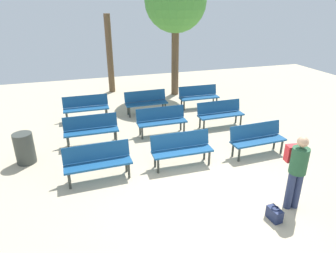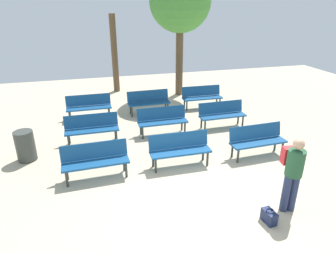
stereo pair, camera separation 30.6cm
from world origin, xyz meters
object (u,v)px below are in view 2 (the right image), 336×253
at_px(bench_r2_c1, 149,101).
at_px(bench_r2_c2, 202,96).
at_px(bench_r0_c1, 180,148).
at_px(visitor_with_backpack, 293,170).
at_px(bench_r0_c0, 95,159).
at_px(bench_r1_c1, 162,119).
at_px(bench_r1_c0, 92,127).
at_px(bench_r1_c2, 222,113).
at_px(tree_0, 180,2).
at_px(handbag, 269,216).
at_px(bench_r2_c0, 89,105).
at_px(trash_bin, 25,146).
at_px(bench_r0_c2, 257,139).
at_px(tree_1, 115,54).

bearing_deg(bench_r2_c1, bench_r2_c2, 0.63).
xyz_separation_m(bench_r0_c1, visitor_with_backpack, (1.63, -2.33, 0.43)).
xyz_separation_m(bench_r0_c0, bench_r1_c1, (2.21, 2.10, 0.00)).
xyz_separation_m(bench_r0_c0, bench_r1_c0, (-0.01, 2.04, 0.00)).
relative_size(bench_r0_c1, bench_r2_c1, 1.00).
height_order(bench_r1_c0, bench_r1_c2, same).
distance_m(bench_r1_c1, tree_0, 5.68).
bearing_deg(bench_r1_c2, handbag, -104.40).
xyz_separation_m(bench_r0_c0, bench_r2_c0, (-0.05, 4.14, 0.00)).
xyz_separation_m(bench_r0_c0, trash_bin, (-1.80, 1.38, -0.08)).
xyz_separation_m(bench_r0_c2, bench_r2_c0, (-4.44, 4.16, 0.00)).
height_order(handbag, trash_bin, trash_bin).
bearing_deg(bench_r0_c2, trash_bin, 164.98).
bearing_deg(bench_r1_c0, bench_r0_c1, -42.74).
relative_size(bench_r0_c0, tree_0, 0.30).
distance_m(bench_r1_c2, handbag, 4.84).
xyz_separation_m(bench_r2_c0, tree_0, (4.09, 2.07, 3.47)).
relative_size(bench_r1_c2, tree_1, 0.46).
relative_size(bench_r2_c0, tree_0, 0.30).
distance_m(bench_r1_c2, trash_bin, 6.15).
distance_m(bench_r2_c0, bench_r2_c1, 2.23).
height_order(bench_r1_c2, trash_bin, bench_r1_c2).
xyz_separation_m(bench_r0_c2, trash_bin, (-6.19, 1.41, -0.08)).
distance_m(bench_r2_c1, tree_1, 3.73).
relative_size(bench_r0_c0, handbag, 4.84).
bearing_deg(tree_1, bench_r0_c2, -67.77).
height_order(bench_r0_c0, tree_0, tree_0).
distance_m(bench_r0_c1, bench_r1_c1, 2.08).
relative_size(bench_r0_c2, tree_1, 0.46).
bearing_deg(tree_0, bench_r1_c0, -134.25).
distance_m(bench_r2_c1, handbag, 6.77).
bearing_deg(bench_r1_c1, bench_r0_c0, -136.65).
height_order(bench_r2_c0, visitor_with_backpack, visitor_with_backpack).
distance_m(tree_1, handbag, 10.39).
bearing_deg(bench_r1_c0, bench_r2_c1, 43.48).
relative_size(bench_r0_c0, visitor_with_backpack, 0.98).
height_order(bench_r0_c0, bench_r2_c2, same).
height_order(bench_r0_c0, bench_r1_c2, same).
bearing_deg(tree_0, bench_r1_c2, -86.27).
bearing_deg(bench_r0_c2, tree_1, 110.00).
relative_size(bench_r0_c1, tree_0, 0.30).
bearing_deg(bench_r1_c0, bench_r2_c2, 26.02).
relative_size(tree_1, trash_bin, 4.16).
relative_size(bench_r0_c1, visitor_with_backpack, 0.97).
bearing_deg(bench_r1_c1, bench_r0_c2, -44.49).
xyz_separation_m(bench_r0_c1, bench_r1_c2, (2.16, 2.10, 0.00)).
height_order(bench_r0_c2, trash_bin, bench_r0_c2).
distance_m(bench_r2_c1, trash_bin, 4.82).
distance_m(bench_r0_c2, bench_r2_c1, 4.69).
distance_m(tree_0, visitor_with_backpack, 9.05).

